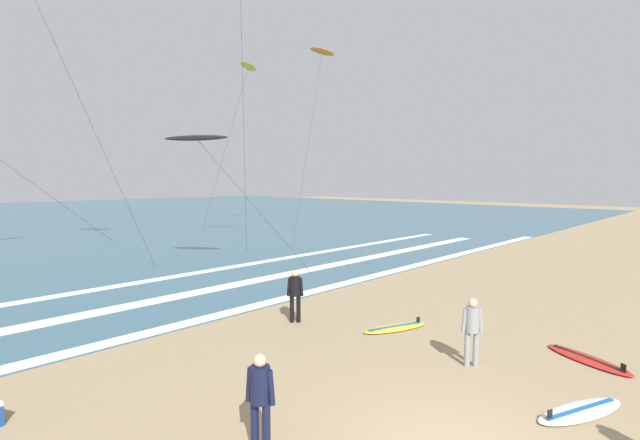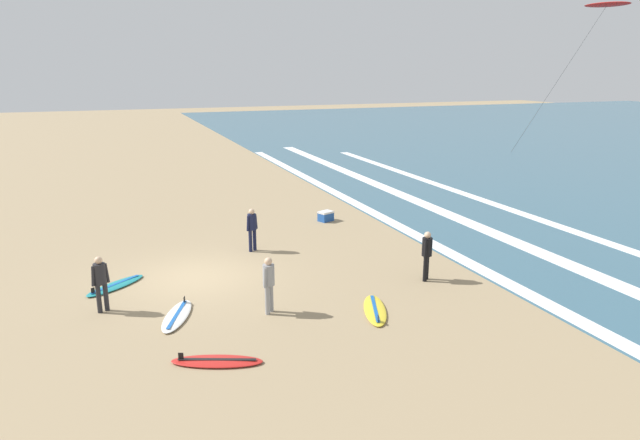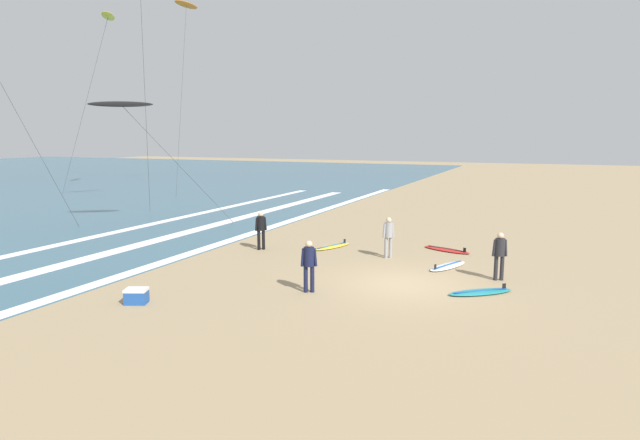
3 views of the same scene
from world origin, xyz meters
name	(u,v)px [view 1 (image 1 of 3)]	position (x,y,z in m)	size (l,w,h in m)	color
wave_foam_shoreline	(214,316)	(1.44, 9.02, 0.01)	(55.24, 0.60, 0.01)	white
wave_foam_mid_break	(77,317)	(-1.56, 12.11, 0.01)	(53.13, 0.81, 0.01)	white
wave_foam_outer_break	(113,287)	(0.83, 15.36, 0.01)	(49.01, 0.63, 0.01)	white
surfer_background_far	(295,291)	(2.85, 6.79, 0.96)	(0.42, 0.43, 1.60)	black
surfer_left_far	(260,394)	(-1.97, 2.40, 0.96)	(0.32, 0.49, 1.60)	#141938
surfer_left_near	(472,326)	(3.46, 1.49, 0.96)	(0.42, 0.43, 1.60)	gray
surfboard_foreground_flat	(581,411)	(2.85, -0.93, 0.05)	(2.17, 1.34, 0.25)	silver
surfboard_near_water	(395,328)	(4.42, 4.23, 0.05)	(2.18, 1.30, 0.25)	yellow
surfboard_left_pile	(588,359)	(5.67, -0.39, 0.05)	(1.33, 2.17, 0.25)	red
kite_yellow_far_left	(248,68)	(18.35, 29.31, 14.06)	(4.61, 4.23, 14.37)	yellow
kite_black_far_right	(196,138)	(5.22, 16.15, 6.26)	(4.33, 6.14, 6.51)	black
kite_orange_distant_high	(322,53)	(24.27, 26.04, 15.86)	(8.39, 3.82, 16.20)	orange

